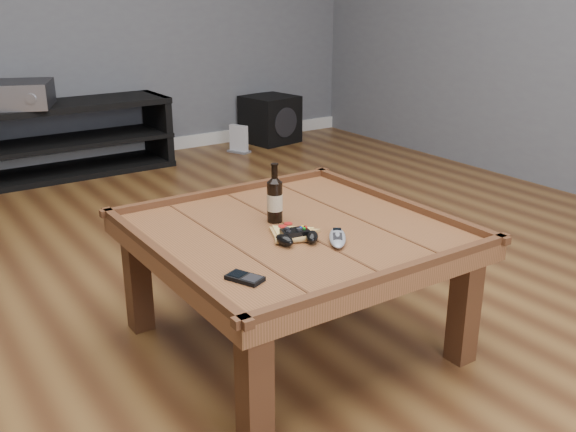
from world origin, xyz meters
TOP-DOWN VIEW (x-y plane):
  - ground at (0.00, 0.00)m, footprint 6.00×6.00m
  - baseboard at (0.00, 2.99)m, footprint 5.00×0.02m
  - coffee_table at (0.00, 0.00)m, footprint 1.03×1.03m
  - media_console at (0.00, 2.75)m, footprint 1.40×0.45m
  - beer_bottle at (-0.02, 0.10)m, footprint 0.06×0.06m
  - game_controller at (-0.06, -0.11)m, footprint 0.15×0.13m
  - pizza_slice at (-0.05, -0.04)m, footprint 0.21×0.26m
  - smartphone at (-0.35, -0.26)m, footprint 0.09×0.12m
  - remote_control at (0.05, -0.18)m, footprint 0.15×0.17m
  - av_receiver at (-0.31, 2.74)m, footprint 0.58×0.54m
  - subwoofer at (1.69, 2.80)m, footprint 0.44×0.44m
  - game_console at (1.29, 2.63)m, footprint 0.15×0.20m

SIDE VIEW (x-z plane):
  - ground at x=0.00m, z-range 0.00..0.00m
  - baseboard at x=0.00m, z-range 0.00..0.10m
  - game_console at x=1.29m, z-range -0.01..0.21m
  - subwoofer at x=1.69m, z-range 0.00..0.39m
  - media_console at x=0.00m, z-range 0.00..0.50m
  - coffee_table at x=0.00m, z-range 0.15..0.63m
  - smartphone at x=-0.35m, z-range 0.45..0.46m
  - pizza_slice at x=-0.05m, z-range 0.45..0.47m
  - remote_control at x=0.05m, z-range 0.45..0.48m
  - game_controller at x=-0.06m, z-range 0.45..0.49m
  - beer_bottle at x=-0.02m, z-range 0.43..0.64m
  - av_receiver at x=-0.31m, z-range 0.50..0.66m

